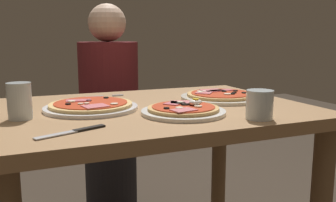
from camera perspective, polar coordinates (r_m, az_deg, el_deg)
name	(u,v)px	position (r m, az deg, el deg)	size (l,w,h in m)	color
dining_table	(152,144)	(1.33, -2.50, -6.60)	(1.07, 0.78, 0.77)	#9E754C
pizza_foreground	(184,110)	(1.17, 2.40, -1.40)	(0.27, 0.27, 0.05)	white
pizza_across_left	(91,106)	(1.26, -11.73, -0.78)	(0.31, 0.31, 0.03)	white
pizza_across_right	(221,96)	(1.46, 8.16, 0.76)	(0.32, 0.32, 0.03)	silver
water_glass_near	(259,107)	(1.13, 13.85, -0.85)	(0.08, 0.08, 0.09)	silver
water_glass_far	(20,104)	(1.17, -21.79, -0.37)	(0.07, 0.07, 0.11)	silver
fork	(101,96)	(1.52, -10.24, 0.71)	(0.16, 0.02, 0.00)	silver
knife	(76,131)	(0.98, -13.88, -4.46)	(0.19, 0.09, 0.01)	silver
diner_person	(110,119)	(2.08, -8.93, -2.70)	(0.32, 0.32, 1.18)	black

